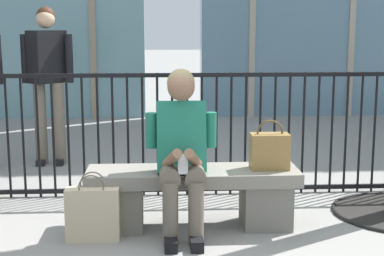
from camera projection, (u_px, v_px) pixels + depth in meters
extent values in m
plane|color=gray|center=(193.00, 226.00, 4.51)|extent=(60.00, 60.00, 0.00)
cube|color=gray|center=(193.00, 176.00, 4.44)|extent=(1.60, 0.44, 0.10)
cube|color=slate|center=(119.00, 206.00, 4.44)|extent=(0.36, 0.37, 0.35)
cube|color=slate|center=(265.00, 203.00, 4.51)|extent=(0.36, 0.37, 0.35)
cylinder|color=#6B6051|center=(170.00, 173.00, 4.24)|extent=(0.15, 0.40, 0.15)
cylinder|color=#6B6051|center=(170.00, 215.00, 4.08)|extent=(0.11, 0.11, 0.45)
cube|color=black|center=(171.00, 243.00, 4.06)|extent=(0.09, 0.22, 0.08)
cylinder|color=#6B6051|center=(194.00, 173.00, 4.25)|extent=(0.15, 0.40, 0.15)
cylinder|color=#6B6051|center=(196.00, 214.00, 4.09)|extent=(0.11, 0.11, 0.45)
cube|color=black|center=(197.00, 242.00, 4.07)|extent=(0.09, 0.22, 0.08)
cube|color=#1E7259|center=(181.00, 137.00, 4.34)|extent=(0.36, 0.30, 0.55)
cylinder|color=#1E7259|center=(151.00, 130.00, 4.31)|extent=(0.08, 0.08, 0.26)
cylinder|color=#8E664C|center=(171.00, 160.00, 4.14)|extent=(0.16, 0.28, 0.20)
cylinder|color=#1E7259|center=(211.00, 130.00, 4.34)|extent=(0.08, 0.08, 0.26)
cylinder|color=#8E664C|center=(194.00, 159.00, 4.15)|extent=(0.16, 0.28, 0.20)
cube|color=silver|center=(183.00, 164.00, 4.09)|extent=(0.07, 0.10, 0.13)
sphere|color=#8E664C|center=(181.00, 87.00, 4.25)|extent=(0.20, 0.20, 0.20)
sphere|color=#997F59|center=(181.00, 83.00, 4.28)|extent=(0.20, 0.20, 0.20)
cube|color=olive|center=(270.00, 151.00, 4.43)|extent=(0.29, 0.16, 0.27)
torus|color=brown|center=(270.00, 133.00, 4.40)|extent=(0.20, 0.02, 0.20)
cube|color=beige|center=(93.00, 214.00, 4.18)|extent=(0.38, 0.13, 0.39)
torus|color=#685E4C|center=(91.00, 187.00, 4.10)|extent=(0.18, 0.01, 0.18)
torus|color=#685E4C|center=(93.00, 184.00, 4.19)|extent=(0.18, 0.01, 0.18)
cylinder|color=#6B6051|center=(41.00, 124.00, 6.44)|extent=(0.13, 0.13, 0.90)
cube|color=black|center=(42.00, 162.00, 6.47)|extent=(0.09, 0.22, 0.06)
cylinder|color=#6B6051|center=(59.00, 123.00, 6.45)|extent=(0.13, 0.13, 0.90)
cube|color=black|center=(60.00, 162.00, 6.48)|extent=(0.09, 0.22, 0.06)
cube|color=black|center=(47.00, 57.00, 6.31)|extent=(0.42, 0.43, 0.56)
cylinder|color=black|center=(25.00, 59.00, 6.30)|extent=(0.08, 0.08, 0.52)
cylinder|color=black|center=(69.00, 59.00, 6.33)|extent=(0.08, 0.08, 0.52)
sphere|color=#DBAD89|center=(45.00, 19.00, 6.24)|extent=(0.20, 0.20, 0.20)
sphere|color=#472816|center=(46.00, 16.00, 6.26)|extent=(0.20, 0.20, 0.20)
cylinder|color=black|center=(8.00, 137.00, 5.16)|extent=(0.02, 0.02, 1.11)
cylinder|color=black|center=(23.00, 136.00, 5.17)|extent=(0.02, 0.02, 1.11)
cylinder|color=black|center=(38.00, 136.00, 5.17)|extent=(0.02, 0.02, 1.11)
cylinder|color=black|center=(53.00, 136.00, 5.18)|extent=(0.02, 0.02, 1.11)
cylinder|color=black|center=(68.00, 136.00, 5.19)|extent=(0.02, 0.02, 1.11)
cylinder|color=black|center=(83.00, 136.00, 5.20)|extent=(0.02, 0.02, 1.11)
cylinder|color=black|center=(98.00, 136.00, 5.20)|extent=(0.02, 0.02, 1.11)
cylinder|color=black|center=(113.00, 135.00, 5.21)|extent=(0.02, 0.02, 1.11)
cylinder|color=black|center=(128.00, 135.00, 5.22)|extent=(0.02, 0.02, 1.11)
cylinder|color=black|center=(143.00, 135.00, 5.23)|extent=(0.02, 0.02, 1.11)
cylinder|color=black|center=(158.00, 135.00, 5.23)|extent=(0.02, 0.02, 1.11)
cylinder|color=black|center=(172.00, 135.00, 5.24)|extent=(0.02, 0.02, 1.11)
cylinder|color=black|center=(187.00, 135.00, 5.25)|extent=(0.02, 0.02, 1.11)
cylinder|color=black|center=(202.00, 135.00, 5.26)|extent=(0.02, 0.02, 1.11)
cylinder|color=black|center=(216.00, 134.00, 5.26)|extent=(0.02, 0.02, 1.11)
cylinder|color=black|center=(231.00, 134.00, 5.27)|extent=(0.02, 0.02, 1.11)
cylinder|color=black|center=(245.00, 134.00, 5.28)|extent=(0.02, 0.02, 1.11)
cylinder|color=black|center=(260.00, 134.00, 5.29)|extent=(0.02, 0.02, 1.11)
cylinder|color=black|center=(274.00, 134.00, 5.29)|extent=(0.02, 0.02, 1.11)
cylinder|color=black|center=(289.00, 134.00, 5.30)|extent=(0.02, 0.02, 1.11)
cylinder|color=black|center=(303.00, 133.00, 5.31)|extent=(0.02, 0.02, 1.11)
cylinder|color=black|center=(317.00, 133.00, 5.32)|extent=(0.02, 0.02, 1.11)
cylinder|color=black|center=(332.00, 133.00, 5.32)|extent=(0.02, 0.02, 1.11)
cylinder|color=black|center=(346.00, 133.00, 5.33)|extent=(0.02, 0.02, 1.11)
cylinder|color=black|center=(360.00, 133.00, 5.34)|extent=(0.02, 0.02, 1.11)
cylinder|color=black|center=(374.00, 133.00, 5.35)|extent=(0.02, 0.02, 1.11)
cube|color=black|center=(187.00, 189.00, 5.34)|extent=(8.68, 0.04, 0.04)
cube|color=black|center=(187.00, 75.00, 5.15)|extent=(8.68, 0.04, 0.04)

